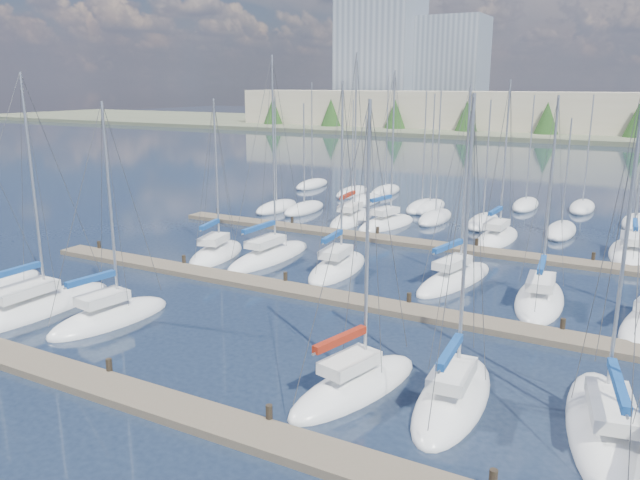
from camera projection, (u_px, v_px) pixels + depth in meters
The scene contains 20 objects.
ground at pixel (509, 189), 72.90m from camera, with size 400.00×400.00×0.00m, color #202B40.
dock_near at pixel (168, 406), 23.57m from camera, with size 44.00×1.93×1.10m.
dock_mid at pixel (337, 298), 35.47m from camera, with size 44.00×1.93×1.10m.
dock_far at pixel (421, 244), 47.37m from camera, with size 44.00×1.93×1.10m.
sailboat_f at pixel (606, 430), 21.92m from camera, with size 4.37×9.73×13.35m.
sailboat_p at pixel (497, 238), 49.03m from camera, with size 2.92×7.74×13.03m.
sailboat_b at pixel (33, 308), 33.75m from camera, with size 3.18×9.86×13.33m.
sailboat_c at pixel (110, 318), 32.41m from camera, with size 3.62×7.32×11.93m.
sailboat_q at pixel (631, 253), 44.64m from camera, with size 3.49×8.62×12.25m.
sailboat_n at pixel (352, 219), 55.94m from camera, with size 3.47×8.80×15.34m.
sailboat_o at pixel (387, 223), 54.01m from camera, with size 4.10×7.69×13.78m.
sailboat_h at pixel (216, 254), 44.46m from camera, with size 4.06×7.24×11.75m.
sailboat_k at pixel (454, 279), 38.75m from camera, with size 3.89×8.62×12.76m.
sailboat_i at pixel (269, 256), 43.85m from camera, with size 2.90×9.08×14.58m.
sailboat_e at pixel (453, 398), 24.17m from camera, with size 2.98×7.88×12.44m.
sailboat_d at pixel (355, 386), 25.05m from camera, with size 4.03×7.67×12.22m.
sailboat_l at pixel (540, 300), 35.10m from camera, with size 3.36×8.16×12.16m.
sailboat_j at pixel (338, 268), 41.17m from camera, with size 3.34×7.80×12.87m.
distant_boats at pixel (427, 206), 61.05m from camera, with size 36.93×20.75×13.30m.
shoreline at pixel (537, 102), 153.59m from camera, with size 400.00×60.00×38.00m.
Camera 1 is at (15.29, -13.90, 12.05)m, focal length 35.00 mm.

